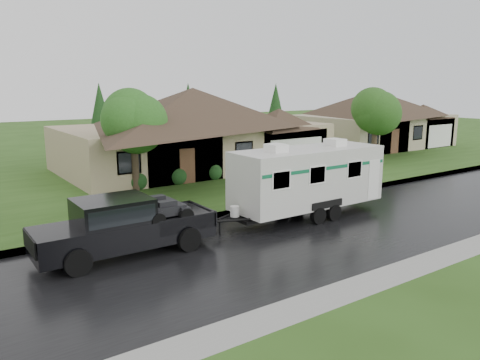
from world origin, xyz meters
The scene contains 11 objects.
ground centered at (0.00, 0.00, 0.00)m, with size 140.00×140.00×0.00m, color #2B4B17.
road centered at (0.00, -2.00, 0.01)m, with size 140.00×8.00×0.01m, color black.
curb centered at (0.00, 2.25, 0.07)m, with size 140.00×0.50×0.15m, color gray.
lawn centered at (0.00, 15.00, 0.07)m, with size 140.00×26.00×0.15m, color #2B4B17.
house_main centered at (2.29, 13.84, 3.59)m, with size 19.44×10.80×6.90m.
house_neighbor centered at (22.27, 14.34, 3.32)m, with size 15.12×9.72×6.45m.
tree_left_green centered at (-4.51, 8.96, 3.97)m, with size 3.33×3.33×5.51m.
tree_right_green centered at (13.96, 7.68, 4.00)m, with size 3.36×3.36×5.56m.
shrub_row centered at (2.00, 9.30, 0.65)m, with size 13.60×1.00×1.00m.
pickup_truck centered at (-8.70, 0.05, 1.12)m, with size 6.26×2.38×2.09m.
travel_trailer centered at (0.12, 0.05, 1.84)m, with size 7.72×2.71×3.46m.
Camera 1 is at (-14.29, -15.30, 5.91)m, focal length 35.00 mm.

